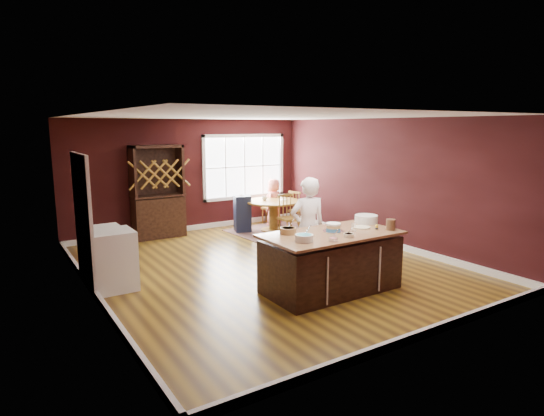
% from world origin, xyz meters
% --- Properties ---
extents(room_shell, '(7.00, 7.00, 7.00)m').
position_xyz_m(room_shell, '(0.00, 0.00, 1.35)').
color(room_shell, '#826119').
rests_on(room_shell, ground).
extents(window, '(2.36, 0.10, 1.66)m').
position_xyz_m(window, '(1.50, 3.47, 1.50)').
color(window, white).
rests_on(window, room_shell).
extents(doorway, '(0.08, 1.26, 2.13)m').
position_xyz_m(doorway, '(-2.97, 0.60, 1.02)').
color(doorway, white).
rests_on(doorway, room_shell).
extents(kitchen_island, '(2.14, 1.12, 0.92)m').
position_xyz_m(kitchen_island, '(0.20, -1.59, 0.44)').
color(kitchen_island, black).
rests_on(kitchen_island, ground).
extents(dining_table, '(1.31, 1.31, 0.75)m').
position_xyz_m(dining_table, '(1.66, 2.33, 0.53)').
color(dining_table, brown).
rests_on(dining_table, ground).
extents(baker, '(0.70, 0.53, 1.71)m').
position_xyz_m(baker, '(0.27, -0.90, 0.86)').
color(baker, white).
rests_on(baker, ground).
extents(layer_cake, '(0.32, 0.32, 0.13)m').
position_xyz_m(layer_cake, '(0.29, -1.53, 0.99)').
color(layer_cake, white).
rests_on(layer_cake, kitchen_island).
extents(bowl_blue, '(0.26, 0.26, 0.10)m').
position_xyz_m(bowl_blue, '(-0.46, -1.78, 0.97)').
color(bowl_blue, white).
rests_on(bowl_blue, kitchen_island).
extents(bowl_yellow, '(0.25, 0.25, 0.09)m').
position_xyz_m(bowl_yellow, '(-0.39, -1.28, 0.97)').
color(bowl_yellow, brown).
rests_on(bowl_yellow, kitchen_island).
extents(bowl_pink, '(0.13, 0.13, 0.05)m').
position_xyz_m(bowl_pink, '(-0.11, -1.99, 0.94)').
color(bowl_pink, silver).
rests_on(bowl_pink, kitchen_island).
extents(bowl_olive, '(0.15, 0.15, 0.06)m').
position_xyz_m(bowl_olive, '(0.24, -1.94, 0.95)').
color(bowl_olive, beige).
rests_on(bowl_olive, kitchen_island).
extents(drinking_glass, '(0.07, 0.07, 0.14)m').
position_xyz_m(drinking_glass, '(0.56, -1.70, 0.99)').
color(drinking_glass, silver).
rests_on(drinking_glass, kitchen_island).
extents(dinner_plate, '(0.28, 0.28, 0.02)m').
position_xyz_m(dinner_plate, '(0.84, -1.57, 0.93)').
color(dinner_plate, white).
rests_on(dinner_plate, kitchen_island).
extents(white_tub, '(0.38, 0.38, 0.13)m').
position_xyz_m(white_tub, '(1.18, -1.33, 0.99)').
color(white_tub, white).
rests_on(white_tub, kitchen_island).
extents(stoneware_crock, '(0.14, 0.14, 0.17)m').
position_xyz_m(stoneware_crock, '(1.11, -1.94, 1.01)').
color(stoneware_crock, '#443521').
rests_on(stoneware_crock, kitchen_island).
extents(toy_figurine, '(0.05, 0.05, 0.08)m').
position_xyz_m(toy_figurine, '(0.95, -1.79, 0.96)').
color(toy_figurine, yellow).
rests_on(toy_figurine, kitchen_island).
extents(rug, '(2.13, 1.71, 0.01)m').
position_xyz_m(rug, '(1.66, 2.33, 0.01)').
color(rug, brown).
rests_on(rug, ground).
extents(chair_east, '(0.47, 0.48, 0.95)m').
position_xyz_m(chair_east, '(2.42, 2.32, 0.47)').
color(chair_east, brown).
rests_on(chair_east, ground).
extents(chair_south, '(0.43, 0.41, 1.01)m').
position_xyz_m(chair_south, '(1.57, 1.52, 0.51)').
color(chair_south, brown).
rests_on(chair_south, ground).
extents(chair_north, '(0.52, 0.52, 0.90)m').
position_xyz_m(chair_north, '(2.09, 3.19, 0.45)').
color(chair_north, brown).
rests_on(chair_north, ground).
extents(seated_woman, '(0.71, 0.65, 1.21)m').
position_xyz_m(seated_woman, '(2.02, 2.86, 0.61)').
color(seated_woman, '#E47062').
rests_on(seated_woman, ground).
extents(high_chair, '(0.47, 0.47, 0.92)m').
position_xyz_m(high_chair, '(0.99, 2.68, 0.46)').
color(high_chair, '#242B46').
rests_on(high_chair, ground).
extents(toddler, '(0.18, 0.14, 0.26)m').
position_xyz_m(toddler, '(0.91, 2.68, 0.81)').
color(toddler, '#8CA5BF').
rests_on(toddler, high_chair).
extents(table_plate, '(0.21, 0.21, 0.02)m').
position_xyz_m(table_plate, '(1.90, 2.27, 0.76)').
color(table_plate, beige).
rests_on(table_plate, dining_table).
extents(table_cup, '(0.15, 0.15, 0.10)m').
position_xyz_m(table_cup, '(1.51, 2.49, 0.80)').
color(table_cup, silver).
rests_on(table_cup, dining_table).
extents(hutch, '(1.15, 0.48, 2.11)m').
position_xyz_m(hutch, '(-0.90, 3.22, 1.06)').
color(hutch, black).
rests_on(hutch, ground).
extents(washer, '(0.65, 0.63, 0.94)m').
position_xyz_m(washer, '(-2.64, 0.28, 0.47)').
color(washer, white).
rests_on(washer, ground).
extents(dryer, '(0.60, 0.58, 0.88)m').
position_xyz_m(dryer, '(-2.64, 0.92, 0.44)').
color(dryer, white).
rests_on(dryer, ground).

